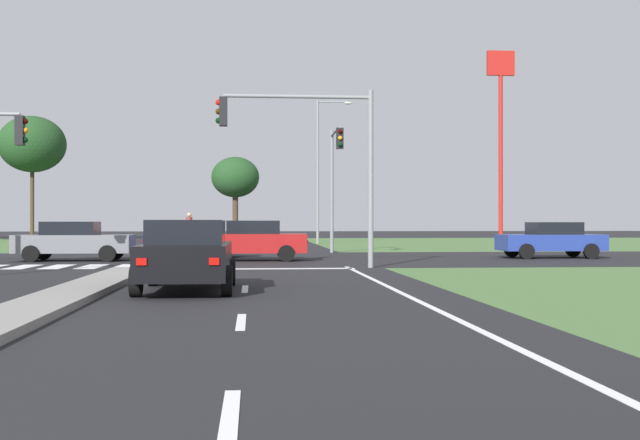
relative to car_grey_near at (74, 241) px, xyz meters
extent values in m
plane|color=black|center=(3.34, 0.97, -0.79)|extent=(200.00, 200.00, 0.00)
cube|color=#476B38|center=(28.84, 25.47, -0.79)|extent=(35.00, 35.00, 0.01)
cube|color=gray|center=(3.34, -18.03, -0.72)|extent=(1.20, 22.00, 0.14)
cube|color=#ADA89E|center=(3.34, 25.97, -0.72)|extent=(1.20, 36.00, 0.14)
cube|color=silver|center=(6.84, -25.85, -0.78)|extent=(0.14, 2.00, 0.01)
cube|color=silver|center=(6.84, -19.85, -0.78)|extent=(0.14, 2.00, 0.01)
cube|color=silver|center=(6.84, -13.85, -0.78)|extent=(0.14, 2.00, 0.01)
cube|color=silver|center=(10.19, -17.03, -0.78)|extent=(0.14, 24.00, 0.01)
cube|color=silver|center=(7.14, -6.03, -0.78)|extent=(6.40, 0.50, 0.01)
cube|color=silver|center=(-0.76, -4.23, -0.78)|extent=(0.70, 2.80, 0.01)
cube|color=silver|center=(0.39, -4.23, -0.78)|extent=(0.70, 2.80, 0.01)
cube|color=silver|center=(1.54, -4.23, -0.78)|extent=(0.70, 2.80, 0.01)
cube|color=silver|center=(2.69, -4.23, -0.78)|extent=(0.70, 2.80, 0.01)
cube|color=slate|center=(0.03, 0.00, -0.12)|extent=(4.46, 1.83, 0.70)
cube|color=black|center=(-0.12, 0.00, 0.49)|extent=(2.05, 1.61, 0.52)
cube|color=red|center=(-2.22, 0.70, -0.05)|extent=(0.04, 0.20, 0.14)
cube|color=red|center=(-2.22, -0.70, -0.05)|extent=(0.04, 0.20, 0.14)
cylinder|color=black|center=(1.46, 0.91, -0.47)|extent=(0.64, 0.22, 0.64)
cylinder|color=black|center=(1.46, -0.91, -0.47)|extent=(0.64, 0.22, 0.64)
cylinder|color=black|center=(-1.39, 0.91, -0.47)|extent=(0.64, 0.22, 0.64)
cylinder|color=black|center=(-1.39, -0.91, -0.47)|extent=(0.64, 0.22, 0.64)
cube|color=black|center=(5.57, -14.19, -0.10)|extent=(1.83, 4.42, 0.73)
cube|color=black|center=(5.57, -14.34, 0.52)|extent=(1.61, 2.03, 0.52)
cube|color=red|center=(4.87, -16.42, -0.03)|extent=(0.20, 0.04, 0.14)
cube|color=red|center=(6.27, -16.42, -0.03)|extent=(0.20, 0.04, 0.14)
cylinder|color=black|center=(4.65, -12.78, -0.47)|extent=(0.22, 0.64, 0.64)
cylinder|color=black|center=(6.49, -12.78, -0.47)|extent=(0.22, 0.64, 0.64)
cylinder|color=black|center=(4.65, -15.60, -0.47)|extent=(0.22, 0.64, 0.64)
cylinder|color=black|center=(6.49, -15.60, -0.47)|extent=(0.22, 0.64, 0.64)
cube|color=#A31919|center=(6.88, -0.45, -0.10)|extent=(4.46, 1.81, 0.74)
cube|color=black|center=(7.03, -0.45, 0.53)|extent=(2.05, 1.59, 0.52)
cube|color=red|center=(9.13, -1.14, -0.02)|extent=(0.04, 0.20, 0.14)
cube|color=red|center=(9.13, 0.24, -0.02)|extent=(0.04, 0.20, 0.14)
cylinder|color=black|center=(5.45, -1.35, -0.47)|extent=(0.64, 0.22, 0.64)
cylinder|color=black|center=(5.45, 0.46, -0.47)|extent=(0.64, 0.22, 0.64)
cylinder|color=black|center=(8.31, -1.35, -0.47)|extent=(0.64, 0.22, 0.64)
cylinder|color=black|center=(8.31, 0.46, -0.47)|extent=(0.64, 0.22, 0.64)
cube|color=navy|center=(19.60, 0.87, -0.13)|extent=(4.29, 1.88, 0.68)
cube|color=black|center=(19.75, 0.87, 0.47)|extent=(1.97, 1.65, 0.52)
cube|color=red|center=(21.77, 0.16, -0.06)|extent=(0.04, 0.20, 0.14)
cube|color=red|center=(21.77, 1.58, -0.06)|extent=(0.04, 0.20, 0.14)
cylinder|color=black|center=(18.23, -0.07, -0.47)|extent=(0.64, 0.22, 0.64)
cylinder|color=black|center=(18.23, 1.81, -0.47)|extent=(0.64, 0.22, 0.64)
cylinder|color=black|center=(20.98, -0.07, -0.47)|extent=(0.64, 0.22, 0.64)
cylinder|color=black|center=(20.98, 1.81, -0.47)|extent=(0.64, 0.22, 0.64)
cube|color=#161E47|center=(4.50, 2.90, -0.14)|extent=(4.24, 1.78, 0.66)
cube|color=black|center=(4.35, 2.90, 0.46)|extent=(1.95, 1.56, 0.52)
cube|color=red|center=(2.37, 3.58, -0.07)|extent=(0.04, 0.20, 0.14)
cube|color=red|center=(2.37, 2.22, -0.07)|extent=(0.04, 0.20, 0.14)
cylinder|color=black|center=(5.86, 3.79, -0.47)|extent=(0.64, 0.22, 0.64)
cylinder|color=black|center=(5.86, 2.01, -0.47)|extent=(0.64, 0.22, 0.64)
cylinder|color=black|center=(3.15, 3.79, -0.47)|extent=(0.64, 0.22, 0.64)
cylinder|color=black|center=(3.15, 2.01, -0.47)|extent=(0.64, 0.22, 0.64)
cylinder|color=gray|center=(10.94, -5.63, 2.18)|extent=(0.18, 0.18, 5.94)
cylinder|color=gray|center=(8.49, -5.63, 4.90)|extent=(4.89, 0.12, 0.12)
cube|color=black|center=(6.05, -5.63, 4.37)|extent=(0.26, 0.32, 0.95)
sphere|color=red|center=(5.89, -5.63, 4.67)|extent=(0.20, 0.20, 0.20)
sphere|color=#3A2405|center=(5.89, -5.63, 4.37)|extent=(0.20, 0.20, 0.20)
sphere|color=black|center=(5.89, -5.63, 4.07)|extent=(0.20, 0.20, 0.20)
cylinder|color=gray|center=(10.94, 7.57, 2.26)|extent=(0.18, 0.18, 6.09)
cylinder|color=gray|center=(10.94, 5.72, 5.05)|extent=(0.12, 3.69, 0.12)
cube|color=black|center=(10.94, 3.87, 4.52)|extent=(0.32, 0.26, 0.95)
sphere|color=#360503|center=(10.94, 3.71, 4.82)|extent=(0.20, 0.20, 0.20)
sphere|color=orange|center=(10.94, 3.71, 4.52)|extent=(0.20, 0.20, 0.20)
sphere|color=black|center=(10.94, 3.71, 4.22)|extent=(0.20, 0.20, 0.20)
cube|color=black|center=(-0.46, -5.63, 3.69)|extent=(0.26, 0.32, 0.95)
sphere|color=#360503|center=(-0.30, -5.63, 3.99)|extent=(0.20, 0.20, 0.20)
sphere|color=orange|center=(-0.30, -5.63, 3.69)|extent=(0.20, 0.20, 0.20)
sphere|color=black|center=(-0.30, -5.63, 3.39)|extent=(0.20, 0.20, 0.20)
cylinder|color=gray|center=(11.60, 24.53, 4.30)|extent=(0.20, 0.20, 10.18)
cylinder|color=gray|center=(12.69, 24.40, 9.29)|extent=(2.18, 0.35, 0.10)
ellipsoid|color=#B2B2A8|center=(13.77, 24.27, 9.19)|extent=(0.56, 0.28, 0.20)
cylinder|color=#9E8966|center=(3.50, 12.61, -0.24)|extent=(0.16, 0.16, 0.82)
cylinder|color=maroon|center=(3.50, 12.61, 0.59)|extent=(0.34, 0.34, 0.85)
sphere|color=tan|center=(3.50, 12.61, 1.14)|extent=(0.24, 0.24, 0.24)
cylinder|color=red|center=(23.15, 18.91, 4.76)|extent=(0.28, 0.28, 11.11)
cube|color=red|center=(23.15, 18.91, 11.12)|extent=(1.80, 0.30, 1.60)
torus|color=yellow|center=(22.76, 19.08, 11.12)|extent=(0.96, 0.16, 0.96)
torus|color=yellow|center=(23.55, 19.08, 11.12)|extent=(0.96, 0.16, 0.96)
cylinder|color=#423323|center=(-11.47, 36.80, 2.48)|extent=(0.33, 0.33, 6.54)
ellipsoid|color=#1E421E|center=(-11.47, 36.80, 7.29)|extent=(5.56, 5.56, 4.73)
cylinder|color=#423323|center=(5.58, 33.76, 1.28)|extent=(0.46, 0.46, 4.14)
ellipsoid|color=#1E421E|center=(5.58, 33.76, 4.43)|extent=(3.91, 3.91, 3.33)
camera|label=1|loc=(7.02, -32.08, 0.73)|focal=44.91mm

